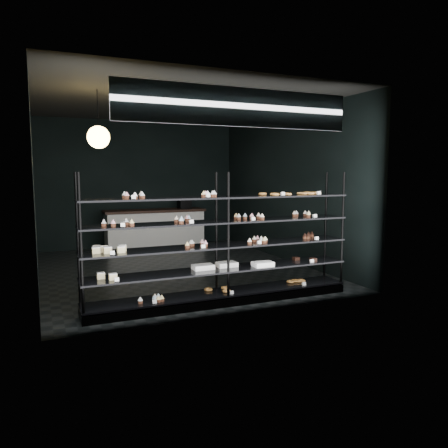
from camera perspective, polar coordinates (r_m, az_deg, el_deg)
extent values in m
cube|color=black|center=(8.76, -6.38, -5.81)|extent=(5.00, 6.00, 0.01)
cube|color=black|center=(8.65, -6.67, 15.28)|extent=(5.00, 6.00, 0.01)
cube|color=black|center=(11.46, -10.89, 5.11)|extent=(5.00, 0.01, 3.20)
cube|color=black|center=(5.76, 2.18, 3.72)|extent=(5.00, 0.01, 3.20)
cube|color=black|center=(8.20, -23.54, 4.06)|extent=(0.01, 6.00, 3.20)
cube|color=black|center=(9.59, 7.98, 4.87)|extent=(0.01, 6.00, 3.20)
cube|color=black|center=(6.51, -0.23, -9.71)|extent=(4.00, 0.50, 0.12)
cylinder|color=black|center=(5.62, -18.16, -3.01)|extent=(0.04, 0.04, 1.85)
cylinder|color=black|center=(6.05, -18.54, -2.34)|extent=(0.04, 0.04, 1.85)
cylinder|color=black|center=(6.11, 0.57, -1.90)|extent=(0.04, 0.04, 1.85)
cylinder|color=black|center=(6.51, -1.00, -1.37)|extent=(0.04, 0.04, 1.85)
cylinder|color=black|center=(7.13, 15.21, -0.89)|extent=(0.04, 0.04, 1.85)
cylinder|color=black|center=(7.48, 13.11, -0.49)|extent=(0.04, 0.04, 1.85)
cube|color=black|center=(6.48, -0.23, -8.95)|extent=(4.00, 0.50, 0.03)
cube|color=black|center=(6.40, -0.23, -5.93)|extent=(4.00, 0.50, 0.02)
cube|color=black|center=(6.33, -0.24, -2.84)|extent=(4.00, 0.50, 0.02)
cube|color=black|center=(6.28, -0.24, 0.31)|extent=(4.00, 0.50, 0.02)
cube|color=black|center=(6.25, -0.24, 3.50)|extent=(4.00, 0.50, 0.02)
cube|color=white|center=(5.68, -11.73, 3.42)|extent=(0.06, 0.04, 0.06)
cube|color=white|center=(5.97, -2.07, 3.71)|extent=(0.06, 0.04, 0.06)
cube|color=white|center=(6.49, 7.67, 3.90)|extent=(0.05, 0.04, 0.06)
cube|color=white|center=(6.83, 12.09, 3.94)|extent=(0.06, 0.04, 0.06)
cube|color=white|center=(5.68, -13.57, -0.18)|extent=(0.06, 0.04, 0.06)
cube|color=white|center=(5.90, -4.74, 0.24)|extent=(0.05, 0.04, 0.06)
cube|color=white|center=(6.30, 4.07, 0.66)|extent=(0.06, 0.04, 0.06)
cube|color=white|center=(6.83, 11.72, 1.01)|extent=(0.06, 0.04, 0.06)
cube|color=white|center=(5.72, -14.32, -3.70)|extent=(0.06, 0.04, 0.06)
cube|color=white|center=(6.02, -2.89, -2.98)|extent=(0.06, 0.04, 0.06)
cube|color=white|center=(6.39, 4.72, -2.43)|extent=(0.05, 0.04, 0.06)
cube|color=white|center=(6.90, 11.95, -1.87)|extent=(0.06, 0.04, 0.06)
cube|color=white|center=(5.80, -13.82, -7.09)|extent=(0.06, 0.04, 0.06)
cube|color=white|center=(6.91, 11.26, -4.79)|extent=(0.06, 0.04, 0.06)
cube|color=white|center=(5.97, -9.47, -10.05)|extent=(0.06, 0.04, 0.06)
cube|color=white|center=(6.33, 0.82, -8.98)|extent=(0.05, 0.04, 0.06)
cube|color=white|center=(6.94, 10.58, -7.70)|extent=(0.06, 0.04, 0.06)
cube|color=#0D0C3C|center=(5.88, 1.89, 15.01)|extent=(3.20, 0.04, 0.45)
cube|color=white|center=(5.87, 1.97, 15.04)|extent=(3.30, 0.02, 0.50)
cylinder|color=black|center=(7.25, -16.19, 14.40)|extent=(0.01, 0.01, 0.56)
sphere|color=#FBC158|center=(7.20, -16.07, 10.84)|extent=(0.35, 0.35, 0.35)
cube|color=silver|center=(11.12, -8.99, -0.79)|extent=(2.41, 0.60, 0.92)
cube|color=black|center=(11.07, -9.04, 1.72)|extent=(2.51, 0.65, 0.06)
cube|color=black|center=(11.28, -5.20, 2.66)|extent=(0.30, 0.30, 0.25)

